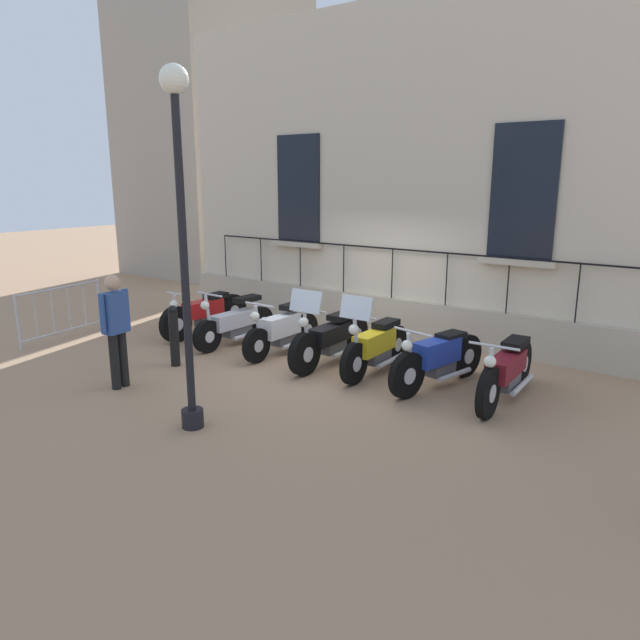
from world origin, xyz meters
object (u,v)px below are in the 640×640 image
at_px(bollard, 174,336).
at_px(pedestrian_standing, 116,324).
at_px(motorcycle_silver, 235,324).
at_px(motorcycle_blue, 438,359).
at_px(motorcycle_maroon, 507,371).
at_px(lamppost, 182,231).
at_px(crowd_barrier, 61,311).
at_px(motorcycle_yellow, 375,347).
at_px(motorcycle_white, 282,331).
at_px(motorcycle_black, 330,339).
at_px(motorcycle_red, 205,314).

distance_m(bollard, pedestrian_standing, 1.29).
height_order(motorcycle_silver, motorcycle_blue, motorcycle_silver).
relative_size(motorcycle_blue, motorcycle_maroon, 0.95).
bearing_deg(motorcycle_maroon, lamppost, -41.77).
relative_size(motorcycle_silver, motorcycle_blue, 0.96).
distance_m(crowd_barrier, bollard, 3.17).
distance_m(motorcycle_yellow, lamppost, 3.89).
bearing_deg(crowd_barrier, motorcycle_white, 112.96).
bearing_deg(bollard, motorcycle_blue, 112.32).
relative_size(motorcycle_blue, bollard, 2.02).
distance_m(motorcycle_white, bollard, 1.91).
relative_size(motorcycle_black, motorcycle_blue, 1.04).
xyz_separation_m(bollard, pedestrian_standing, (1.20, 0.15, 0.46)).
bearing_deg(motorcycle_maroon, motorcycle_yellow, -88.49).
bearing_deg(motorcycle_black, motorcycle_white, -88.61).
height_order(motorcycle_yellow, crowd_barrier, motorcycle_yellow).
height_order(motorcycle_blue, lamppost, lamppost).
height_order(motorcycle_red, motorcycle_silver, motorcycle_silver).
bearing_deg(bollard, motorcycle_red, -147.35).
bearing_deg(motorcycle_white, motorcycle_silver, -87.92).
bearing_deg(motorcycle_black, motorcycle_yellow, 91.15).
relative_size(motorcycle_yellow, motorcycle_maroon, 0.89).
relative_size(motorcycle_silver, motorcycle_maroon, 0.91).
bearing_deg(motorcycle_blue, lamppost, -30.38).
height_order(motorcycle_white, bollard, bollard).
bearing_deg(motorcycle_yellow, motorcycle_blue, 90.23).
bearing_deg(motorcycle_maroon, bollard, -71.36).
xyz_separation_m(motorcycle_yellow, motorcycle_maroon, (-0.06, 2.13, -0.01)).
height_order(motorcycle_white, motorcycle_yellow, motorcycle_yellow).
distance_m(motorcycle_white, motorcycle_black, 1.05).
bearing_deg(crowd_barrier, motorcycle_black, 108.96).
bearing_deg(bollard, motorcycle_maroon, 108.64).
relative_size(motorcycle_red, pedestrian_standing, 1.28).
relative_size(motorcycle_red, motorcycle_silver, 1.10).
height_order(motorcycle_silver, motorcycle_yellow, motorcycle_yellow).
bearing_deg(motorcycle_red, motorcycle_black, 88.30).
distance_m(motorcycle_white, motorcycle_yellow, 1.93).
height_order(motorcycle_black, motorcycle_yellow, motorcycle_black).
xyz_separation_m(motorcycle_yellow, bollard, (1.66, -2.95, 0.08)).
bearing_deg(lamppost, motorcycle_maroon, 138.23).
bearing_deg(motorcycle_silver, motorcycle_blue, 91.22).
bearing_deg(motorcycle_yellow, lamppost, -13.78).
height_order(motorcycle_white, motorcycle_blue, motorcycle_white).
xyz_separation_m(motorcycle_silver, motorcycle_yellow, (-0.08, 3.06, 0.05)).
distance_m(motorcycle_blue, lamppost, 4.25).
height_order(motorcycle_silver, motorcycle_white, motorcycle_silver).
bearing_deg(pedestrian_standing, motorcycle_yellow, 135.63).
xyz_separation_m(motorcycle_yellow, pedestrian_standing, (2.86, -2.80, 0.54)).
distance_m(motorcycle_white, pedestrian_standing, 3.00).
bearing_deg(motorcycle_maroon, motorcycle_black, -88.60).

